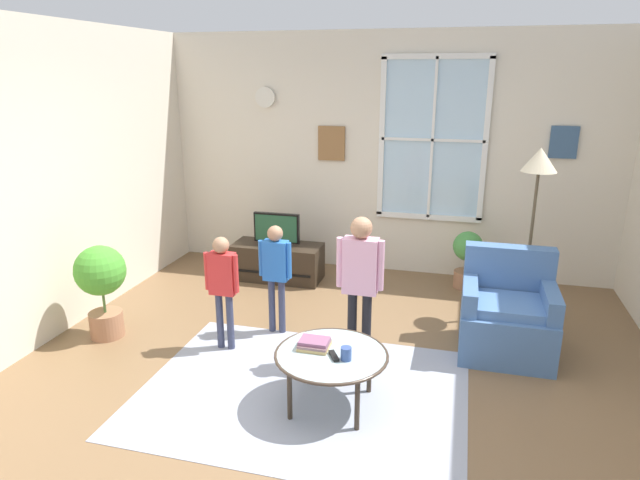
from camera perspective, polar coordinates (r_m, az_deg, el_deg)
ground_plane at (r=4.26m, az=0.34°, el=-16.02°), size 5.81×6.33×0.02m
back_wall at (r=6.51m, az=7.05°, el=8.80°), size 5.21×0.17×2.77m
area_rug at (r=4.30m, az=-1.81°, el=-15.46°), size 2.42×1.85×0.01m
tv_stand at (r=6.38m, az=-4.44°, el=-2.26°), size 1.02×0.46×0.42m
television at (r=6.26m, az=-4.54°, el=1.22°), size 0.53×0.08×0.37m
armchair at (r=4.98m, az=18.85°, el=-7.47°), size 0.76×0.74×0.87m
coffee_table at (r=3.96m, az=1.19°, el=-12.02°), size 0.81×0.81×0.42m
book_stack at (r=4.00m, az=-0.59°, el=-10.75°), size 0.22×0.19×0.07m
cup at (r=3.85m, az=2.73°, el=-11.72°), size 0.08×0.08×0.09m
remote_near_books at (r=3.89m, az=1.45°, el=-11.96°), size 0.10×0.14×0.02m
person_red_shirt at (r=4.71m, az=-10.09°, el=-4.13°), size 0.31×0.14×1.02m
person_pink_shirt at (r=4.34m, az=4.22°, el=-3.59°), size 0.38×0.17×1.26m
person_blue_shirt at (r=4.94m, az=-4.61°, el=-2.79°), size 0.31×0.14×1.02m
potted_plant_by_window at (r=6.27m, az=15.07°, el=-1.54°), size 0.33×0.33×0.65m
potted_plant_corner at (r=5.26m, az=-21.79°, el=-3.97°), size 0.45×0.45×0.86m
floor_lamp at (r=5.44m, az=21.72°, el=6.08°), size 0.32×0.32×1.66m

